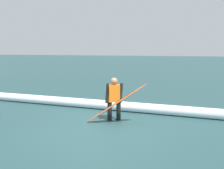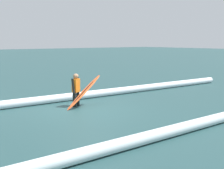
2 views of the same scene
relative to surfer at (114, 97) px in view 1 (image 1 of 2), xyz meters
name	(u,v)px [view 1 (image 1 of 2)]	position (x,y,z in m)	size (l,w,h in m)	color
ground_plane	(98,129)	(0.13, 0.98, -0.74)	(161.95, 161.95, 0.00)	#244547
surfer	(114,97)	(0.00, 0.00, 0.00)	(0.47, 0.41, 1.34)	black
surfboard	(116,103)	(-0.17, 0.33, -0.13)	(1.84, 0.58, 1.26)	#E55926
wave_crest_foreground	(161,109)	(-1.29, -1.20, -0.57)	(0.34, 0.34, 18.66)	white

